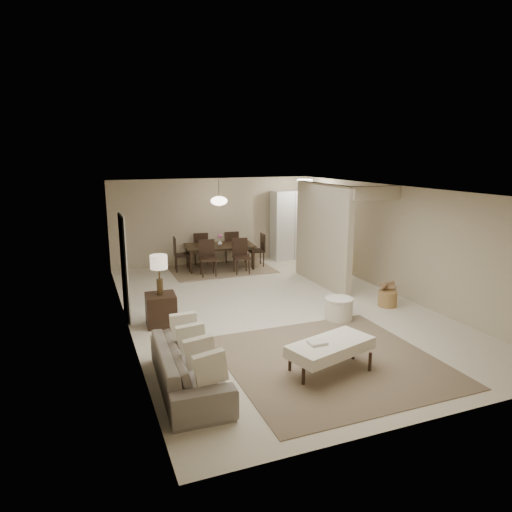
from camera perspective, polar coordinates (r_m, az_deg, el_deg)
name	(u,v)px	position (r m, az deg, el deg)	size (l,w,h in m)	color
floor	(275,308)	(9.71, 2.37, -6.53)	(9.00, 9.00, 0.00)	beige
ceiling	(276,189)	(9.19, 2.51, 8.35)	(9.00, 9.00, 0.00)	white
back_wall	(214,221)	(13.55, -5.26, 4.39)	(6.00, 6.00, 0.00)	tan
left_wall	(125,263)	(8.64, -16.10, -0.82)	(9.00, 9.00, 0.00)	tan
right_wall	(395,240)	(10.91, 17.03, 1.87)	(9.00, 9.00, 0.00)	tan
partition	(322,235)	(11.27, 8.28, 2.62)	(0.15, 2.50, 2.50)	tan
doorway	(124,267)	(9.27, -16.19, -1.38)	(0.04, 0.90, 2.04)	black
pantry_cabinet	(291,225)	(14.09, 4.40, 3.89)	(1.20, 0.55, 2.10)	silver
flush_light	(305,180)	(13.07, 6.13, 9.40)	(0.44, 0.44, 0.05)	white
living_rug	(331,361)	(7.46, 9.35, -12.77)	(3.20, 3.20, 0.01)	brown
sofa	(189,367)	(6.56, -8.36, -13.55)	(0.82, 2.09, 0.61)	gray
ottoman_bench	(330,347)	(6.98, 9.29, -11.22)	(1.45, 0.96, 0.48)	#EEE6CF
side_table	(161,310)	(8.88, -11.79, -6.60)	(0.55, 0.55, 0.61)	black
table_lamp	(159,265)	(8.63, -12.05, -1.17)	(0.32, 0.32, 0.76)	#44341D
round_pouf	(339,309)	(9.15, 10.31, -6.52)	(0.55, 0.55, 0.43)	#EEE6CF
wicker_basket	(388,299)	(10.17, 16.12, -5.13)	(0.39, 0.39, 0.34)	#94633B
dining_rug	(220,268)	(13.01, -4.50, -1.53)	(2.80, 2.10, 0.01)	#7C694D
dining_table	(220,257)	(12.93, -4.52, -0.11)	(1.92, 1.07, 0.68)	black
dining_chairs	(220,252)	(12.90, -4.53, 0.49)	(2.59, 1.98, 0.95)	black
vase	(220,243)	(12.85, -4.55, 1.65)	(0.13, 0.13, 0.13)	white
yellow_mat	(328,275)	(12.42, 8.96, -2.35)	(0.97, 0.59, 0.01)	yellow
pendant_light	(219,201)	(12.68, -4.64, 6.88)	(0.46, 0.46, 0.71)	#44341D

